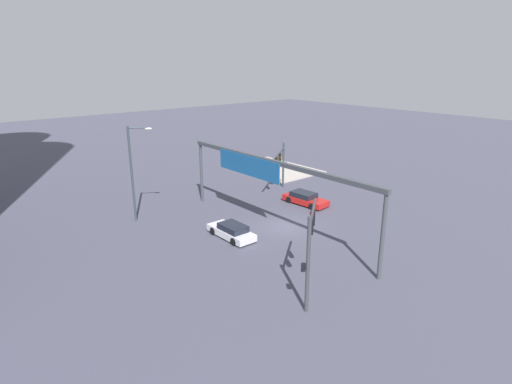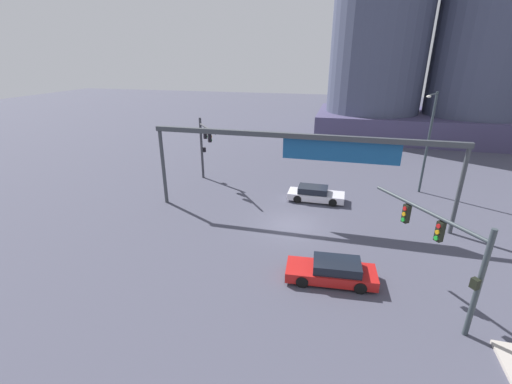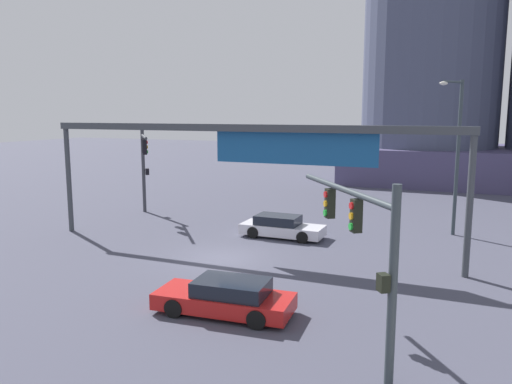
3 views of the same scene
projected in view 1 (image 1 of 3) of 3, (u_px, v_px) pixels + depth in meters
ground_plane at (285, 227)px, 36.54m from camera, size 177.29×177.29×0.00m
sidewalk_corner at (272, 169)px, 55.65m from camera, size 11.52×8.45×0.15m
traffic_signal_near_corner at (310, 242)px, 24.17m from camera, size 3.10×4.11×5.84m
traffic_signal_opposite_side at (281, 161)px, 45.41m from camera, size 3.95×5.56×5.11m
streetlamp_curved_arm at (134, 168)px, 36.60m from camera, size 1.25×1.90×8.53m
overhead_sign_gantry at (266, 170)px, 34.44m from camera, size 21.52×0.43×6.24m
sedan_car_approaching at (305, 199)px, 42.18m from camera, size 4.84×2.19×1.21m
sedan_car_waiting_far at (232, 231)px, 34.17m from camera, size 4.55×1.84×1.21m
fire_hydrant_on_curb at (278, 166)px, 55.51m from camera, size 0.33×0.22×0.71m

